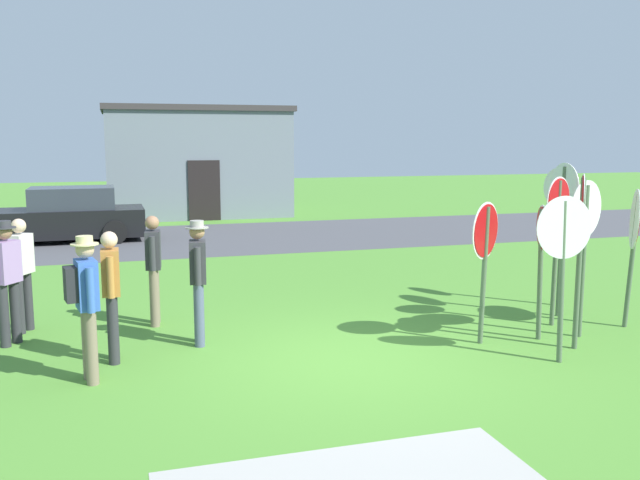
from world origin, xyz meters
TOP-DOWN VIEW (x-y plane):
  - ground_plane at (0.00, 0.00)m, footprint 80.00×80.00m
  - street_asphalt at (0.00, 11.45)m, footprint 60.00×6.40m
  - building_background at (0.20, 18.28)m, footprint 6.68×5.13m
  - parked_car_on_street at (-4.12, 12.05)m, footprint 4.33×2.07m
  - stop_sign_nearest at (3.55, 0.66)m, footprint 0.62×0.33m
  - stop_sign_rear_left at (2.03, 0.14)m, footprint 0.67×0.48m
  - stop_sign_tallest at (2.90, 0.10)m, footprint 0.26×0.61m
  - stop_sign_far_back at (4.37, 1.78)m, footprint 0.14×0.67m
  - stop_sign_leaning_right at (2.57, -0.82)m, footprint 0.80×0.14m
  - stop_sign_rear_right at (3.99, 1.13)m, footprint 0.07×0.75m
  - stop_sign_low_front at (4.59, 0.25)m, footprint 0.54×0.77m
  - stop_sign_leaning_left at (3.13, -0.43)m, footprint 0.36×0.51m
  - stop_sign_center_cluster at (3.55, 0.04)m, footprint 0.75×0.32m
  - person_in_dark_shirt at (-2.90, 0.83)m, footprint 0.22×0.57m
  - person_holding_notes at (-2.28, 2.47)m, footprint 0.26×0.57m
  - person_on_left at (-3.18, 0.14)m, footprint 0.42×0.56m
  - person_in_blue at (-1.75, 1.26)m, footprint 0.31×0.57m
  - person_near_signs at (-4.27, 1.99)m, footprint 0.38×0.49m
  - person_with_sunhat at (-4.16, 2.64)m, footprint 0.36×0.52m

SIDE VIEW (x-z plane):
  - ground_plane at x=0.00m, z-range 0.00..0.00m
  - street_asphalt at x=0.00m, z-range 0.00..0.01m
  - parked_car_on_street at x=-4.12m, z-range -0.07..1.44m
  - person_in_dark_shirt at x=-2.90m, z-range 0.11..1.80m
  - person_holding_notes at x=-2.28m, z-range 0.11..1.80m
  - person_with_sunhat at x=-4.16m, z-range 0.11..1.80m
  - person_in_blue at x=-1.75m, z-range 0.12..1.85m
  - person_near_signs at x=-4.27m, z-range 0.12..1.85m
  - person_on_left at x=-3.18m, z-range 0.14..1.88m
  - stop_sign_tallest at x=2.90m, z-range 0.33..2.26m
  - stop_sign_rear_left at x=2.03m, z-range 0.36..2.35m
  - stop_sign_low_front at x=4.59m, z-range 0.39..2.50m
  - stop_sign_leaning_right at x=2.57m, z-range 0.39..2.53m
  - stop_sign_nearest at x=3.55m, z-range 0.40..2.68m
  - stop_sign_center_cluster at x=3.55m, z-range 0.42..2.69m
  - stop_sign_leaning_left at x=3.13m, z-range 0.38..2.77m
  - stop_sign_far_back at x=4.37m, z-range 0.41..2.77m
  - stop_sign_rear_right at x=3.99m, z-range 0.45..2.92m
  - building_background at x=0.20m, z-range 0.01..4.01m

